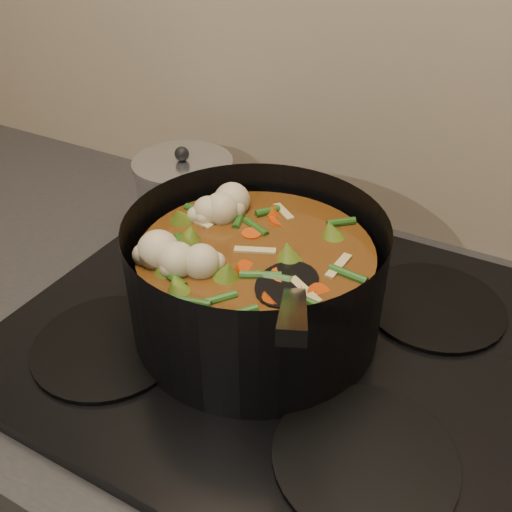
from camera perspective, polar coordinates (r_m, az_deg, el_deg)
The scene contains 3 objects.
stovetop at distance 0.72m, azimuth 2.20°, elevation -7.52°, with size 0.62×0.54×0.03m.
stockpot at distance 0.67m, azimuth 0.02°, elevation -2.43°, with size 0.36×0.40×0.22m.
saucepan at distance 0.90m, azimuth -7.14°, elevation 6.53°, with size 0.15×0.15×0.13m.
Camera 1 is at (0.23, 1.45, 1.41)m, focal length 40.00 mm.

